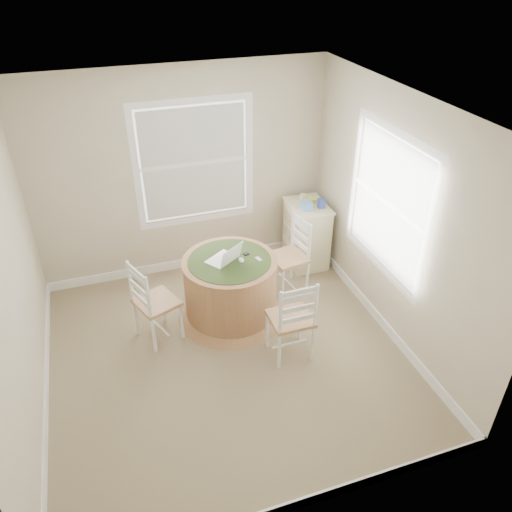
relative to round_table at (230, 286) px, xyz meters
name	(u,v)px	position (x,y,z in m)	size (l,w,h in m)	color
room	(235,240)	(-0.07, -0.47, 0.89)	(3.64, 3.64, 2.64)	#8F7F5B
round_table	(230,286)	(0.00, 0.00, 0.00)	(1.23, 1.23, 0.76)	#A36E49
chair_left	(157,302)	(-0.84, -0.11, 0.06)	(0.42, 0.40, 0.95)	white
chair_near	(291,318)	(0.40, -0.81, 0.06)	(0.42, 0.40, 0.95)	white
chair_right	(288,257)	(0.80, 0.25, 0.06)	(0.42, 0.40, 0.95)	white
laptop	(224,258)	(-0.05, 0.02, 0.37)	(0.43, 0.42, 0.23)	white
mouse	(241,260)	(0.12, -0.04, 0.35)	(0.06, 0.10, 0.03)	white
phone	(259,259)	(0.31, -0.08, 0.34)	(0.04, 0.09, 0.02)	#B7BABF
keys	(246,254)	(0.21, 0.06, 0.35)	(0.06, 0.05, 0.03)	black
corner_chest	(306,234)	(1.26, 0.76, 0.02)	(0.51, 0.66, 0.86)	beige
tissue_box	(307,206)	(1.19, 0.65, 0.49)	(0.12, 0.12, 0.10)	#6392E4
box_yellow	(310,200)	(1.31, 0.82, 0.47)	(0.15, 0.10, 0.06)	#BBCB47
box_blue	(323,204)	(1.40, 0.63, 0.50)	(0.08, 0.08, 0.12)	#3949AB
cup_cream	(302,197)	(1.25, 0.93, 0.49)	(0.07, 0.07, 0.09)	beige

